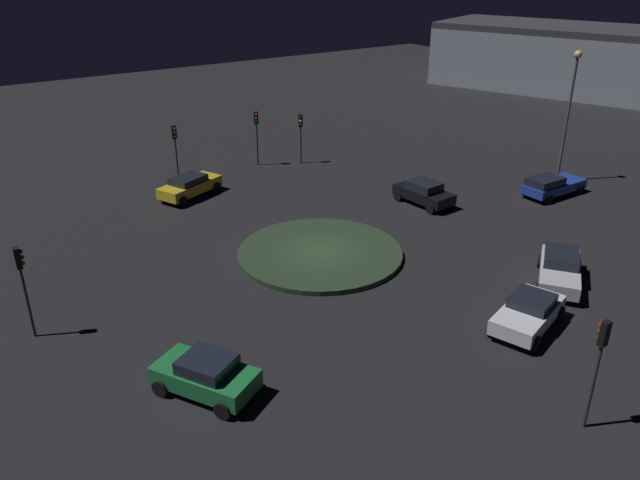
{
  "coord_description": "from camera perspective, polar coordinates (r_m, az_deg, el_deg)",
  "views": [
    {
      "loc": [
        -24.98,
        16.97,
        15.03
      ],
      "look_at": [
        0.0,
        0.0,
        0.9
      ],
      "focal_mm": 35.2,
      "sensor_mm": 36.0,
      "label": 1
    }
  ],
  "objects": [
    {
      "name": "streetlamp_south",
      "position": [
        46.27,
        21.82,
        11.79
      ],
      "size": [
        0.52,
        0.52,
        8.96
      ],
      "color": "#4C4C51",
      "rests_on": "ground_plane"
    },
    {
      "name": "roundabout_island",
      "position": [
        33.67,
        -0.0,
        -1.18
      ],
      "size": [
        8.86,
        8.86,
        0.27
      ],
      "primitive_type": "cylinder",
      "color": "#263823",
      "rests_on": "ground_plane"
    },
    {
      "name": "car_silver",
      "position": [
        32.83,
        20.98,
        -2.44
      ],
      "size": [
        4.1,
        4.68,
        1.48
      ],
      "rotation": [
        0.0,
        0.0,
        2.2
      ],
      "color": "silver",
      "rests_on": "ground_plane"
    },
    {
      "name": "traffic_light_east",
      "position": [
        47.44,
        -5.79,
        10.14
      ],
      "size": [
        0.39,
        0.35,
        4.08
      ],
      "rotation": [
        0.0,
        0.0,
        2.84
      ],
      "color": "#2D2D2D",
      "rests_on": "ground_plane"
    },
    {
      "name": "car_blue",
      "position": [
        44.4,
        20.32,
        4.7
      ],
      "size": [
        2.05,
        4.59,
        1.41
      ],
      "rotation": [
        0.0,
        0.0,
        -1.58
      ],
      "color": "#1E38A5",
      "rests_on": "ground_plane"
    },
    {
      "name": "traffic_light_north",
      "position": [
        28.24,
        -25.46,
        -2.86
      ],
      "size": [
        0.31,
        0.36,
        4.16
      ],
      "rotation": [
        0.0,
        0.0,
        -1.6
      ],
      "color": "#2D2D2D",
      "rests_on": "ground_plane"
    },
    {
      "name": "car_black",
      "position": [
        40.79,
        9.43,
        4.28
      ],
      "size": [
        4.07,
        2.24,
        1.5
      ],
      "rotation": [
        0.0,
        0.0,
        3.22
      ],
      "color": "black",
      "rests_on": "ground_plane"
    },
    {
      "name": "car_white",
      "position": [
        28.6,
        18.43,
        -6.26
      ],
      "size": [
        3.1,
        4.44,
        1.45
      ],
      "rotation": [
        0.0,
        0.0,
        1.88
      ],
      "color": "white",
      "rests_on": "ground_plane"
    },
    {
      "name": "car_green",
      "position": [
        23.89,
        -10.35,
        -11.94
      ],
      "size": [
        4.24,
        3.49,
        1.56
      ],
      "rotation": [
        0.0,
        0.0,
        0.51
      ],
      "color": "#1E7238",
      "rests_on": "ground_plane"
    },
    {
      "name": "traffic_light_west",
      "position": [
        22.65,
        24.04,
        -9.4
      ],
      "size": [
        0.36,
        0.3,
        4.26
      ],
      "rotation": [
        0.0,
        0.0,
        0.0
      ],
      "color": "#2D2D2D",
      "rests_on": "ground_plane"
    },
    {
      "name": "traffic_light_east_near",
      "position": [
        44.44,
        -13.02,
        8.61
      ],
      "size": [
        0.37,
        0.32,
        4.09
      ],
      "rotation": [
        0.0,
        0.0,
        -3.02
      ],
      "color": "#2D2D2D",
      "rests_on": "ground_plane"
    },
    {
      "name": "traffic_light_southeast",
      "position": [
        47.74,
        -1.77,
        10.07
      ],
      "size": [
        0.4,
        0.37,
        3.75
      ],
      "rotation": [
        0.0,
        0.0,
        2.64
      ],
      "color": "#2D2D2D",
      "rests_on": "ground_plane"
    },
    {
      "name": "car_yellow",
      "position": [
        42.36,
        -11.77,
        4.87
      ],
      "size": [
        3.31,
        4.73,
        1.43
      ],
      "rotation": [
        0.0,
        0.0,
        -1.18
      ],
      "color": "gold",
      "rests_on": "ground_plane"
    },
    {
      "name": "ground_plane",
      "position": [
        33.73,
        -0.0,
        -1.38
      ],
      "size": [
        117.71,
        117.71,
        0.0
      ],
      "primitive_type": "plane",
      "color": "black"
    },
    {
      "name": "store_building",
      "position": [
        79.06,
        23.11,
        14.82
      ],
      "size": [
        35.21,
        22.52,
        7.1
      ],
      "rotation": [
        0.0,
        0.0,
        6.63
      ],
      "color": "#8C939E",
      "rests_on": "ground_plane"
    }
  ]
}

